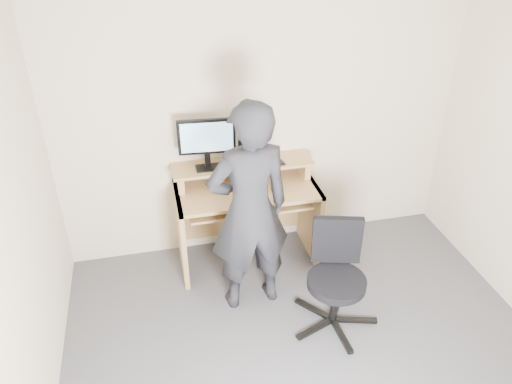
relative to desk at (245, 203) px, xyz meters
name	(u,v)px	position (x,y,z in m)	size (l,w,h in m)	color
ground	(321,384)	(0.20, -1.53, -0.55)	(3.50, 3.50, 0.00)	#4F5054
back_wall	(262,117)	(0.20, 0.22, 0.70)	(3.50, 0.02, 2.50)	beige
desk	(245,203)	(0.00, 0.00, 0.00)	(1.20, 0.60, 0.91)	tan
monitor	(207,140)	(-0.30, 0.04, 0.63)	(0.47, 0.13, 0.44)	black
external_drive	(245,152)	(0.02, 0.08, 0.46)	(0.07, 0.13, 0.20)	black
travel_mug	(262,149)	(0.17, 0.09, 0.46)	(0.09, 0.09, 0.20)	silver
smartphone	(279,162)	(0.30, 0.02, 0.37)	(0.07, 0.13, 0.01)	black
charger	(221,168)	(-0.20, -0.01, 0.38)	(0.04, 0.04, 0.04)	black
headphones	(234,159)	(-0.07, 0.14, 0.37)	(0.16, 0.16, 0.02)	silver
keyboard	(249,202)	(0.00, -0.17, 0.12)	(0.46, 0.18, 0.03)	black
mouse	(277,189)	(0.23, -0.18, 0.22)	(0.10, 0.06, 0.04)	black
office_chair	(336,272)	(0.49, -0.94, -0.09)	(0.67, 0.64, 0.84)	black
person	(249,211)	(-0.09, -0.60, 0.32)	(0.63, 0.42, 1.74)	black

